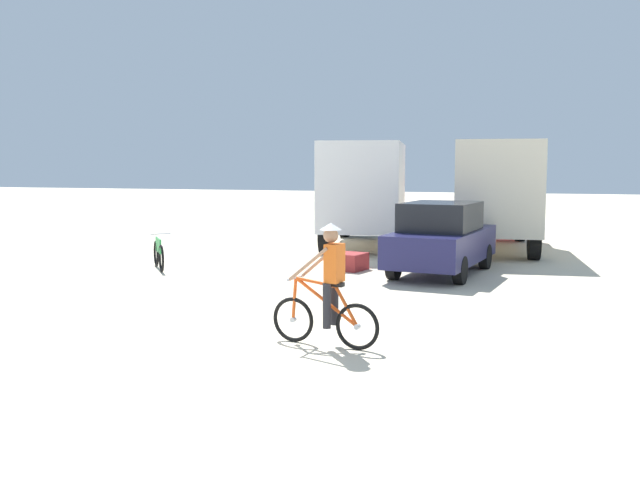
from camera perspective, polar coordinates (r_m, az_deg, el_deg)
The scene contains 7 objects.
ground_plane at distance 11.29m, azimuth -8.89°, elevation -7.58°, with size 120.00×120.00×0.00m, color beige.
box_truck_avon_van at distance 23.31m, azimuth 3.73°, elevation 4.14°, with size 3.37×7.03×3.35m.
box_truck_cream_rv at distance 22.83m, azimuth 13.90°, elevation 3.93°, with size 3.10×6.97×3.35m.
sedan_parked at distance 17.41m, azimuth 9.78°, elevation 0.14°, with size 2.27×4.39×1.76m.
cyclist_orange_shirt at distance 10.32m, azimuth 0.66°, elevation -4.01°, with size 1.72×0.53×1.82m.
bicycle_spare at distance 18.51m, azimuth -12.88°, elevation -1.08°, with size 1.11×1.40×0.97m.
supply_crate at distance 17.94m, azimuth 2.30°, elevation -1.74°, with size 0.79×0.79×0.43m, color #9E2D2D.
Camera 1 is at (4.99, -9.78, 2.65)m, focal length 39.69 mm.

